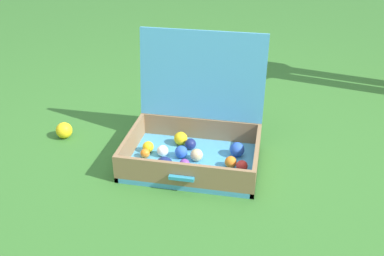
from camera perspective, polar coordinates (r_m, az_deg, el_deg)
ground_plane at (r=2.01m, az=1.95°, el=-6.02°), size 16.00×16.00×0.00m
open_suitcase at (r=2.06m, az=0.32°, el=-0.87°), size 0.62×0.53×0.57m
stray_ball_on_grass at (r=2.37m, az=-16.52°, el=-0.30°), size 0.09×0.09×0.09m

